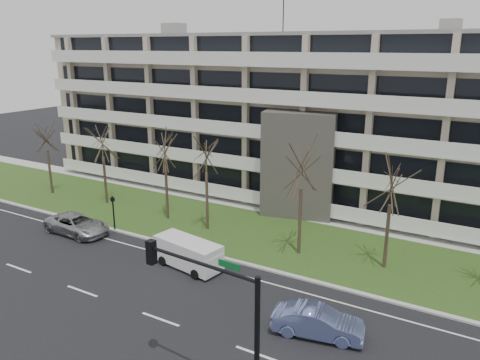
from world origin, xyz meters
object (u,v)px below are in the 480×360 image
Objects in this scene: white_van at (189,252)px; traffic_signal at (217,312)px; silver_pickup at (77,224)px; pedestrian_signal at (113,209)px; blue_sedan at (318,322)px.

white_van is 0.78× the size of traffic_signal.
silver_pickup is 1.07× the size of white_van.
traffic_signal reaches higher than white_van.
white_van is 9.15m from pedestrian_signal.
traffic_signal is 2.24× the size of pedestrian_signal.
blue_sedan is 0.71× the size of traffic_signal.
traffic_signal is at bearing -26.32° from pedestrian_signal.
blue_sedan reaches higher than silver_pickup.
pedestrian_signal is (-17.13, 11.57, -2.38)m from traffic_signal.
pedestrian_signal is (-8.85, 2.20, 0.74)m from white_van.
pedestrian_signal reaches higher than blue_sedan.
silver_pickup is at bearing 69.58° from blue_sedan.
pedestrian_signal is at bearing -47.27° from silver_pickup.
traffic_signal is (8.28, -9.37, 3.11)m from white_van.
blue_sedan is (21.15, -3.27, 0.00)m from silver_pickup.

